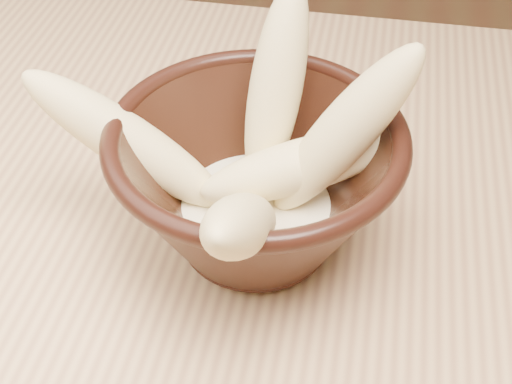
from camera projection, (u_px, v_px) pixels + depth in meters
table at (187, 294)px, 0.66m from camera, size 1.20×0.80×0.75m
bowl at (256, 182)px, 0.55m from camera, size 0.23×0.23×0.12m
milk_puddle at (256, 210)px, 0.57m from camera, size 0.13×0.13×0.02m
banana_upright at (276, 87)px, 0.55m from camera, size 0.07×0.11×0.17m
banana_left at (128, 142)px, 0.54m from camera, size 0.18×0.05×0.14m
banana_right at (344, 133)px, 0.52m from camera, size 0.13×0.07×0.17m
banana_across at (300, 166)px, 0.54m from camera, size 0.17×0.10×0.07m
banana_front at (242, 225)px, 0.46m from camera, size 0.05×0.17×0.16m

